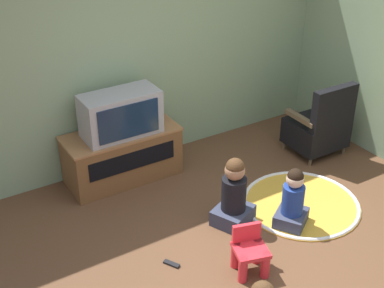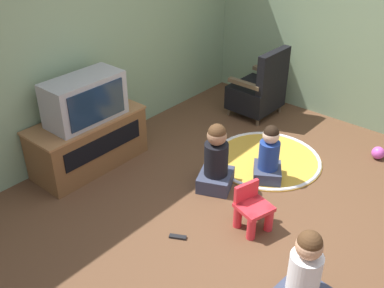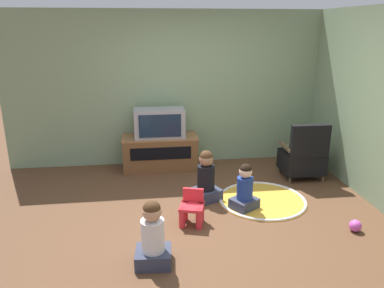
{
  "view_description": "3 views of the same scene",
  "coord_description": "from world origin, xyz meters",
  "views": [
    {
      "loc": [
        -2.47,
        -2.75,
        3.2
      ],
      "look_at": [
        -0.31,
        0.74,
        0.88
      ],
      "focal_mm": 50.0,
      "sensor_mm": 36.0,
      "label": 1
    },
    {
      "loc": [
        -2.9,
        -1.65,
        2.69
      ],
      "look_at": [
        -0.28,
        0.6,
        0.62
      ],
      "focal_mm": 42.0,
      "sensor_mm": 36.0,
      "label": 2
    },
    {
      "loc": [
        -0.75,
        -4.04,
        2.27
      ],
      "look_at": [
        -0.13,
        0.73,
        0.75
      ],
      "focal_mm": 35.0,
      "sensor_mm": 36.0,
      "label": 3
    }
  ],
  "objects": [
    {
      "name": "yellow_kid_chair",
      "position": [
        -0.23,
        -0.06,
        0.18
      ],
      "size": [
        0.34,
        0.33,
        0.41
      ],
      "rotation": [
        0.0,
        0.0,
        -0.28
      ],
      "color": "red",
      "rests_on": "ground_plane"
    },
    {
      "name": "remote_control",
      "position": [
        -0.77,
        0.34,
        0.01
      ],
      "size": [
        0.11,
        0.15,
        0.02
      ],
      "rotation": [
        0.0,
        0.0,
        2.07
      ],
      "color": "black",
      "rests_on": "ground_plane"
    },
    {
      "name": "play_mat",
      "position": [
        0.8,
        0.43,
        0.01
      ],
      "size": [
        1.19,
        1.19,
        0.04
      ],
      "color": "gold",
      "rests_on": "ground_plane"
    },
    {
      "name": "wall_back",
      "position": [
        -0.34,
        2.17,
        1.27
      ],
      "size": [
        5.33,
        0.12,
        2.53
      ],
      "color": "gray",
      "rests_on": "ground_plane"
    },
    {
      "name": "toy_ball",
      "position": [
        1.62,
        -0.49,
        0.07
      ],
      "size": [
        0.14,
        0.14,
        0.14
      ],
      "color": "#CC4CB2",
      "rests_on": "ground_plane"
    },
    {
      "name": "child_watching_left",
      "position": [
        -0.72,
        -0.8,
        0.3
      ],
      "size": [
        0.38,
        0.34,
        0.69
      ],
      "rotation": [
        0.0,
        0.0,
        -0.08
      ],
      "color": "#33384C",
      "rests_on": "ground_plane"
    },
    {
      "name": "black_armchair",
      "position": [
        1.65,
        1.12,
        0.35
      ],
      "size": [
        0.62,
        0.56,
        0.9
      ],
      "rotation": [
        0.0,
        0.0,
        3.13
      ],
      "color": "brown",
      "rests_on": "ground_plane"
    },
    {
      "name": "child_watching_center",
      "position": [
        0.49,
        0.24,
        0.27
      ],
      "size": [
        0.41,
        0.4,
        0.62
      ],
      "rotation": [
        0.0,
        0.0,
        0.57
      ],
      "color": "#33384C",
      "rests_on": "ground_plane"
    },
    {
      "name": "tv_cabinet",
      "position": [
        -0.52,
        1.83,
        0.29
      ],
      "size": [
        1.22,
        0.54,
        0.56
      ],
      "color": "brown",
      "rests_on": "ground_plane"
    },
    {
      "name": "ground_plane",
      "position": [
        0.0,
        0.0,
        0.0
      ],
      "size": [
        30.0,
        30.0,
        0.0
      ],
      "primitive_type": "plane",
      "color": "brown"
    },
    {
      "name": "child_watching_right",
      "position": [
        0.04,
        0.56,
        0.31
      ],
      "size": [
        0.46,
        0.43,
        0.71
      ],
      "rotation": [
        0.0,
        0.0,
        0.42
      ],
      "color": "#33384C",
      "rests_on": "ground_plane"
    },
    {
      "name": "television",
      "position": [
        -0.52,
        1.79,
        0.79
      ],
      "size": [
        0.8,
        0.4,
        0.46
      ],
      "color": "#939399",
      "rests_on": "tv_cabinet"
    }
  ]
}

